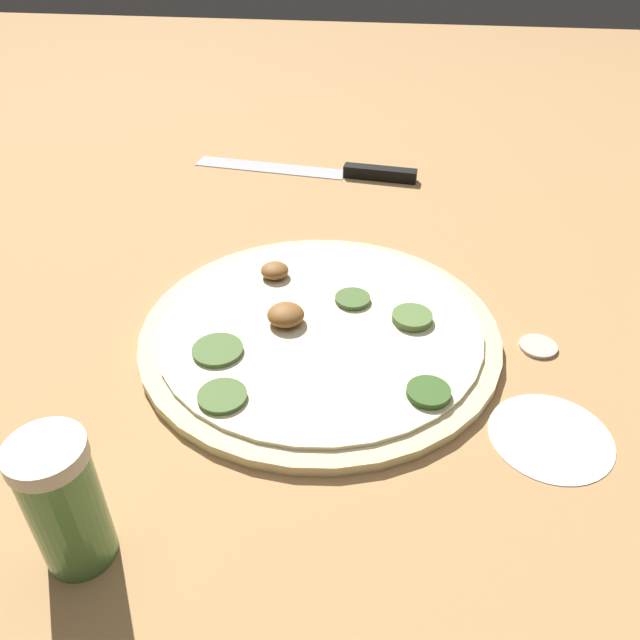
% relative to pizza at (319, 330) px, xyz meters
% --- Properties ---
extents(ground_plane, '(3.00, 3.00, 0.00)m').
position_rel_pizza_xyz_m(ground_plane, '(-0.00, -0.00, -0.01)').
color(ground_plane, tan).
extents(pizza, '(0.36, 0.36, 0.03)m').
position_rel_pizza_xyz_m(pizza, '(0.00, 0.00, 0.00)').
color(pizza, beige).
rests_on(pizza, ground_plane).
extents(knife, '(0.35, 0.07, 0.02)m').
position_rel_pizza_xyz_m(knife, '(0.02, -0.40, -0.00)').
color(knife, silver).
rests_on(knife, ground_plane).
extents(spice_jar, '(0.05, 0.05, 0.11)m').
position_rel_pizza_xyz_m(spice_jar, '(0.13, 0.26, 0.05)').
color(spice_jar, '#4C7F42').
rests_on(spice_jar, ground_plane).
extents(loose_cap, '(0.04, 0.04, 0.01)m').
position_rel_pizza_xyz_m(loose_cap, '(-0.22, -0.01, -0.00)').
color(loose_cap, beige).
rests_on(loose_cap, ground_plane).
extents(flour_patch, '(0.10, 0.10, 0.00)m').
position_rel_pizza_xyz_m(flour_patch, '(-0.21, 0.11, -0.01)').
color(flour_patch, white).
rests_on(flour_patch, ground_plane).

